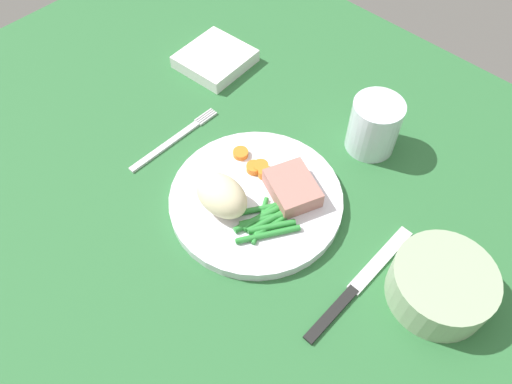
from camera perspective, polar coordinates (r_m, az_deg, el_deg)
dining_table at (r=70.42cm, az=0.45°, el=-0.39°), size 120.00×90.00×2.00cm
dinner_plate at (r=67.80cm, az=0.00°, el=-0.89°), size 23.66×23.66×1.60cm
meat_portion at (r=66.59cm, az=4.20°, el=0.47°), size 8.87×8.09×2.50cm
mashed_potatoes at (r=64.31cm, az=-3.99°, el=-0.38°), size 7.82×5.32×5.03cm
carrot_slices at (r=69.67cm, az=-0.07°, el=3.06°), size 7.03×2.86×1.28cm
green_beans at (r=64.38cm, az=1.06°, el=-3.50°), size 7.72×9.05×0.88cm
fork at (r=76.41cm, az=-9.41°, el=5.95°), size 1.44×16.60×0.40cm
knife at (r=63.38cm, az=11.64°, el=-10.41°), size 1.70×20.50×0.64cm
water_glass at (r=74.33cm, az=13.33°, el=7.09°), size 7.33×7.33×8.31cm
salad_bowl at (r=63.07cm, az=20.59°, el=-9.86°), size 12.20×12.20×5.19cm
napkin at (r=87.78cm, az=-4.71°, el=15.01°), size 11.35×11.73×2.20cm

